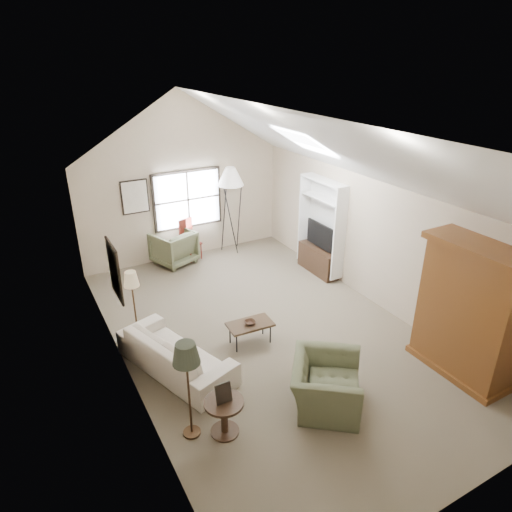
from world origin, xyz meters
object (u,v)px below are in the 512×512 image
armchair_near (326,384)px  armchair_far (174,247)px  sofa (176,353)px  side_chair (191,240)px  coffee_table (250,333)px  armoire (469,312)px  side_table (224,417)px

armchair_near → armchair_far: (-0.26, 5.67, 0.05)m
armchair_near → armchair_far: 5.67m
sofa → side_chair: 4.27m
armchair_near → side_chair: size_ratio=1.09×
armchair_far → side_chair: size_ratio=0.89×
coffee_table → armoire: bearing=-41.6°
sofa → coffee_table: (1.39, 0.05, -0.11)m
armchair_far → armoire: bearing=93.0°
side_table → armchair_near: bearing=-8.2°
armchair_near → side_table: armchair_near is taller
armchair_far → side_chair: side_chair is taller
armchair_far → sofa: bearing=50.3°
coffee_table → side_table: bearing=-127.9°
armchair_far → armchair_near: bearing=72.3°
armchair_near → coffee_table: (-0.23, 1.87, -0.16)m
armchair_near → side_table: 1.53m
coffee_table → side_chair: 3.85m
side_table → side_chair: 5.73m
armchair_far → side_table: armchair_far is taller
sofa → side_table: size_ratio=3.99×
armchair_near → sofa: bearing=79.8°
coffee_table → armchair_far: bearing=90.5°
sofa → coffee_table: size_ratio=2.72×
armchair_near → coffee_table: size_ratio=1.40×
armoire → side_table: size_ratio=4.10×
armchair_near → armchair_far: bearing=40.8°
side_table → coffee_table: bearing=52.1°
armoire → side_chair: size_ratio=2.18×
armchair_far → coffee_table: bearing=70.2°
armoire → sofa: (-3.97, 2.24, -0.79)m
sofa → side_chair: side_chair is taller
side_table → side_chair: (1.71, 5.46, 0.24)m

